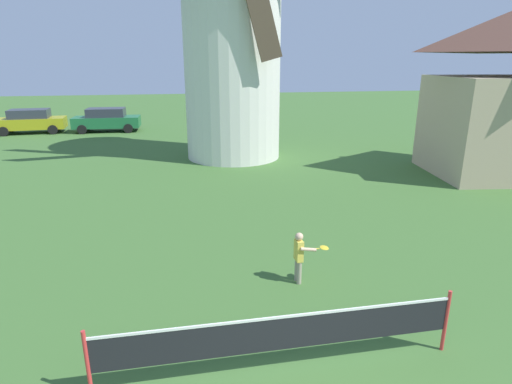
% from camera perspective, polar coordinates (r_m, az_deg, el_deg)
% --- Properties ---
extents(windmill, '(9.79, 5.23, 14.31)m').
position_cam_1_polar(windmill, '(20.59, -3.35, 22.88)').
color(windmill, silver).
rests_on(windmill, ground_plane).
extents(tennis_net, '(5.59, 0.06, 1.10)m').
position_cam_1_polar(tennis_net, '(6.62, 3.40, -18.71)').
color(tennis_net, red).
rests_on(tennis_net, ground_plane).
extents(player_far, '(0.71, 0.44, 1.15)m').
position_cam_1_polar(player_far, '(9.03, 6.00, -8.47)').
color(player_far, '#9E937F').
rests_on(player_far, ground_plane).
extents(parked_car_mustard, '(4.36, 2.13, 1.56)m').
position_cam_1_polar(parked_car_mustard, '(31.55, -28.41, 8.53)').
color(parked_car_mustard, '#999919').
rests_on(parked_car_mustard, ground_plane).
extents(parked_car_green, '(4.34, 1.98, 1.56)m').
position_cam_1_polar(parked_car_green, '(30.22, -19.69, 9.30)').
color(parked_car_green, '#1E6638').
rests_on(parked_car_green, ground_plane).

